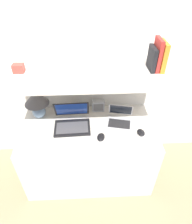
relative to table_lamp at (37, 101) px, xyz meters
name	(u,v)px	position (x,y,z in m)	size (l,w,h in m)	color
ground_plane	(91,198)	(0.49, -0.53, -0.90)	(12.00, 12.00, 0.00)	#9E8460
wall_back	(86,61)	(0.49, 0.22, 0.30)	(6.00, 0.05, 2.40)	white
desk	(89,151)	(0.49, -0.19, -0.55)	(1.29, 0.68, 0.70)	silver
back_riser	(88,111)	(0.49, 0.17, -0.28)	(1.29, 0.04, 1.24)	white
shelf	(87,72)	(0.49, -0.11, 0.35)	(1.29, 0.61, 0.03)	silver
table_lamp	(37,101)	(0.00, 0.00, 0.00)	(0.24, 0.24, 0.30)	#7593B2
laptop_large	(72,122)	(0.34, -0.15, -0.15)	(0.35, 0.32, 0.21)	black
laptop_small	(120,119)	(0.80, -0.13, -0.16)	(0.28, 0.29, 0.17)	silver
computer_mouse	(101,137)	(0.60, -0.34, -0.18)	(0.09, 0.11, 0.03)	black
second_mouse	(141,133)	(0.98, -0.30, -0.18)	(0.08, 0.10, 0.03)	black
router_box	(98,105)	(0.60, 0.07, -0.13)	(0.13, 0.07, 0.12)	gray
book_orange	(162,56)	(1.09, -0.11, 0.48)	(0.04, 0.18, 0.23)	orange
book_red	(157,55)	(1.05, -0.11, 0.49)	(0.03, 0.16, 0.25)	#A82823
book_black	(152,59)	(1.01, -0.11, 0.46)	(0.03, 0.16, 0.19)	black
shelf_gadget	(18,68)	(-0.05, -0.11, 0.40)	(0.09, 0.07, 0.07)	#CC3D33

